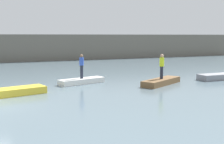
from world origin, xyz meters
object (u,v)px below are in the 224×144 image
at_px(rowboat_brown, 161,82).
at_px(rowboat_grey, 217,77).
at_px(person_hiviz_shirt, 162,65).
at_px(rowboat_white, 82,81).
at_px(person_blue_shirt, 82,65).
at_px(rowboat_yellow, 15,91).

bearing_deg(rowboat_brown, rowboat_grey, -25.98).
relative_size(rowboat_grey, person_hiviz_shirt, 1.76).
bearing_deg(rowboat_white, person_blue_shirt, 0.00).
height_order(rowboat_grey, person_hiviz_shirt, person_hiviz_shirt).
distance_m(rowboat_grey, person_blue_shirt, 10.67).
distance_m(person_hiviz_shirt, person_blue_shirt, 5.68).
bearing_deg(person_hiviz_shirt, rowboat_brown, 0.00).
xyz_separation_m(rowboat_white, rowboat_brown, (5.07, -2.56, 0.01)).
xyz_separation_m(rowboat_white, person_blue_shirt, (0.00, 0.00, 1.16)).
bearing_deg(rowboat_brown, person_hiviz_shirt, 151.09).
bearing_deg(rowboat_white, rowboat_grey, -28.14).
relative_size(rowboat_white, rowboat_grey, 1.11).
distance_m(rowboat_yellow, rowboat_grey, 15.15).
height_order(rowboat_white, rowboat_brown, rowboat_brown).
distance_m(rowboat_white, person_hiviz_shirt, 5.81).
distance_m(rowboat_grey, person_hiviz_shirt, 5.43).
relative_size(rowboat_brown, rowboat_grey, 1.26).
bearing_deg(person_blue_shirt, rowboat_yellow, -153.54).
xyz_separation_m(rowboat_yellow, person_blue_shirt, (4.78, 2.38, 1.14)).
bearing_deg(rowboat_yellow, rowboat_brown, -14.78).
bearing_deg(rowboat_grey, rowboat_yellow, -179.20).
height_order(rowboat_yellow, person_hiviz_shirt, person_hiviz_shirt).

